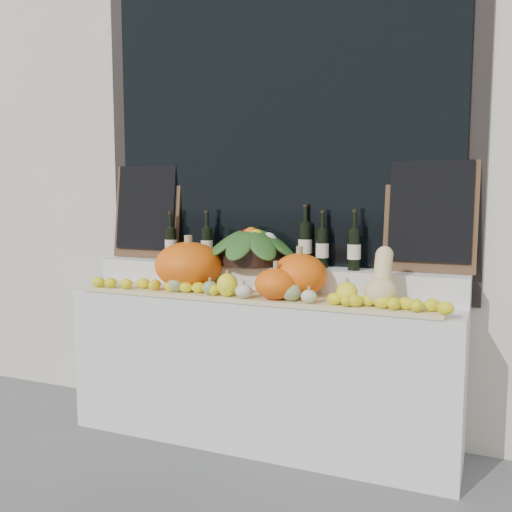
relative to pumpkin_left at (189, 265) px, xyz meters
The scene contains 18 objects.
storefront_facade 1.51m from the pumpkin_left, 60.92° to the left, with size 7.00×0.94×4.50m.
display_sill 0.75m from the pumpkin_left, ahead, with size 2.30×0.55×0.88m, color silver.
rear_tier 0.50m from the pumpkin_left, 26.84° to the left, with size 2.30×0.25×0.16m, color silver.
straw_bedding 0.47m from the pumpkin_left, ahead, with size 2.10×0.32×0.03m, color tan.
pumpkin_left is the anchor object (origin of this frame).
pumpkin_right 0.70m from the pumpkin_left, ahead, with size 0.31×0.31×0.24m, color #FF650D.
pumpkin_center 0.63m from the pumpkin_left, 12.07° to the right, with size 0.23×0.23×0.17m, color #FF650D.
butternut_squash 1.17m from the pumpkin_left, ahead, with size 0.17×0.22×0.30m.
decorative_gourds 0.55m from the pumpkin_left, 15.55° to the right, with size 1.11×0.16×0.15m.
lemon_heap 0.48m from the pumpkin_left, 20.11° to the right, with size 2.20×0.16×0.06m, color yellow, non-canonical shape.
produce_bowl 0.40m from the pumpkin_left, 32.88° to the left, with size 0.60×0.60×0.24m.
wine_bottle_far_left 0.35m from the pumpkin_left, 139.29° to the left, with size 0.08×0.08×0.32m.
wine_bottle_near_left 0.25m from the pumpkin_left, 87.57° to the left, with size 0.08×0.08×0.33m.
wine_bottle_tall 0.71m from the pumpkin_left, 23.66° to the left, with size 0.08×0.08×0.37m.
wine_bottle_near_right 0.81m from the pumpkin_left, 17.85° to the left, with size 0.08×0.08×0.34m.
wine_bottle_far_right 0.99m from the pumpkin_left, 11.91° to the left, with size 0.08×0.08×0.35m.
chalkboard_left 0.64m from the pumpkin_left, 149.11° to the left, with size 0.50×0.11×0.62m.
chalkboard_right 1.43m from the pumpkin_left, 11.88° to the left, with size 0.50×0.11×0.62m.
Camera 1 is at (1.25, -1.53, 1.49)m, focal length 40.00 mm.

